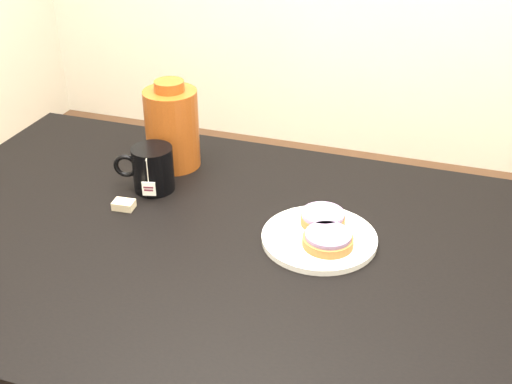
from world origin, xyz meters
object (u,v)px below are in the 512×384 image
at_px(bagel_back, 323,218).
at_px(teabag_pouch, 124,205).
at_px(plate, 319,237).
at_px(mug, 152,168).
at_px(table, 220,273).
at_px(bagel_package, 172,127).
at_px(bagel_front, 328,239).

distance_m(bagel_back, teabag_pouch, 0.43).
distance_m(plate, mug, 0.42).
bearing_deg(bagel_back, mug, 174.44).
height_order(table, mug, mug).
relative_size(mug, bagel_package, 0.68).
height_order(bagel_back, bagel_package, bagel_package).
bearing_deg(bagel_front, bagel_package, 151.62).
relative_size(table, plate, 6.06).
height_order(table, bagel_package, bagel_package).
height_order(plate, bagel_package, bagel_package).
xyz_separation_m(table, bagel_front, (0.21, 0.04, 0.11)).
bearing_deg(mug, bagel_package, 78.60).
relative_size(bagel_front, teabag_pouch, 3.12).
bearing_deg(teabag_pouch, mug, 76.93).
relative_size(table, bagel_back, 13.59).
height_order(plate, bagel_front, bagel_front).
xyz_separation_m(bagel_back, bagel_package, (-0.41, 0.16, 0.07)).
relative_size(bagel_front, mug, 0.96).
distance_m(bagel_back, bagel_package, 0.45).
distance_m(bagel_front, mug, 0.45).
distance_m(mug, teabag_pouch, 0.11).
distance_m(teabag_pouch, bagel_package, 0.24).
bearing_deg(bagel_front, bagel_back, 110.80).
distance_m(table, bagel_back, 0.24).
distance_m(plate, bagel_back, 0.05).
xyz_separation_m(table, bagel_back, (0.19, 0.11, 0.11)).
relative_size(plate, bagel_back, 2.24).
xyz_separation_m(plate, mug, (-0.41, 0.09, 0.04)).
height_order(bagel_back, mug, mug).
relative_size(bagel_back, bagel_front, 0.73).
height_order(table, bagel_front, bagel_front).
distance_m(plate, bagel_front, 0.04).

